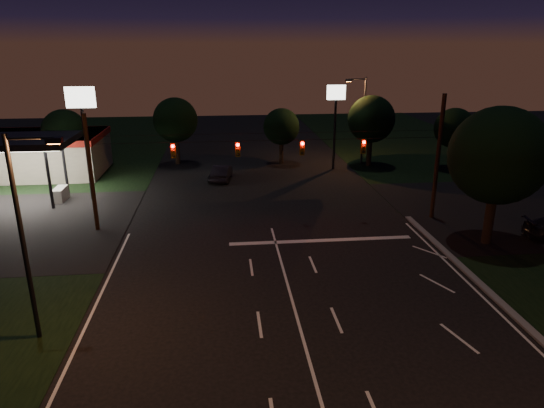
{
  "coord_description": "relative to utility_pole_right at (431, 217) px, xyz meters",
  "views": [
    {
      "loc": [
        -3.24,
        -17.3,
        12.27
      ],
      "look_at": [
        -0.35,
        10.4,
        3.0
      ],
      "focal_mm": 32.0,
      "sensor_mm": 36.0,
      "label": 1
    }
  ],
  "objects": [
    {
      "name": "ground",
      "position": [
        -12.0,
        -15.0,
        0.0
      ],
      "size": [
        140.0,
        140.0,
        0.0
      ],
      "primitive_type": "plane",
      "color": "black",
      "rests_on": "ground"
    },
    {
      "name": "street_light_right_far",
      "position": [
        -0.76,
        17.0,
        5.24
      ],
      "size": [
        2.2,
        0.35,
        9.0
      ],
      "color": "black",
      "rests_on": "ground"
    },
    {
      "name": "car_oncoming_b",
      "position": [
        -15.37,
        12.0,
        0.71
      ],
      "size": [
        2.14,
        4.49,
        1.42
      ],
      "primitive_type": "imported",
      "rotation": [
        0.0,
        0.0,
        2.99
      ],
      "color": "black",
      "rests_on": "ground"
    },
    {
      "name": "utility_pole_right",
      "position": [
        0.0,
        0.0,
        0.0
      ],
      "size": [
        0.3,
        0.3,
        9.0
      ],
      "primitive_type": "cylinder",
      "color": "black",
      "rests_on": "ground"
    },
    {
      "name": "tree_right_near",
      "position": [
        1.53,
        -4.83,
        5.68
      ],
      "size": [
        6.0,
        6.0,
        8.76
      ],
      "color": "black",
      "rests_on": "ground"
    },
    {
      "name": "pole_sign_left_near",
      "position": [
        -26.0,
        7.0,
        6.98
      ],
      "size": [
        2.2,
        0.3,
        9.1
      ],
      "color": "black",
      "rests_on": "ground"
    },
    {
      "name": "signal_span",
      "position": [
        -12.0,
        -0.04,
        5.5
      ],
      "size": [
        24.0,
        0.4,
        1.56
      ],
      "color": "black",
      "rests_on": "ground"
    },
    {
      "name": "utility_pole_left",
      "position": [
        -24.0,
        0.0,
        0.0
      ],
      "size": [
        0.28,
        0.28,
        8.0
      ],
      "primitive_type": "cylinder",
      "color": "black",
      "rests_on": "ground"
    },
    {
      "name": "street_light_left",
      "position": [
        -23.24,
        -13.0,
        5.24
      ],
      "size": [
        2.2,
        0.35,
        9.0
      ],
      "color": "black",
      "rests_on": "ground"
    },
    {
      "name": "pole_sign_right",
      "position": [
        -4.0,
        15.0,
        6.24
      ],
      "size": [
        1.8,
        0.3,
        8.4
      ],
      "color": "black",
      "rests_on": "ground"
    },
    {
      "name": "stop_bar",
      "position": [
        -9.0,
        -3.5,
        0.01
      ],
      "size": [
        12.0,
        0.5,
        0.01
      ],
      "primitive_type": "cube",
      "color": "silver",
      "rests_on": "ground"
    },
    {
      "name": "car_oncoming_a",
      "position": [
        -15.73,
        12.06,
        0.62
      ],
      "size": [
        2.05,
        3.86,
        1.25
      ],
      "primitive_type": "imported",
      "rotation": [
        0.0,
        0.0,
        2.98
      ],
      "color": "black",
      "rests_on": "ground"
    },
    {
      "name": "tree_far_b",
      "position": [
        -19.98,
        19.13,
        4.61
      ],
      "size": [
        4.6,
        4.6,
        6.98
      ],
      "color": "black",
      "rests_on": "ground"
    },
    {
      "name": "tree_far_e",
      "position": [
        8.02,
        14.11,
        4.11
      ],
      "size": [
        4.0,
        4.0,
        6.18
      ],
      "color": "black",
      "rests_on": "ground"
    },
    {
      "name": "tree_far_d",
      "position": [
        0.02,
        16.13,
        4.83
      ],
      "size": [
        4.8,
        4.8,
        7.3
      ],
      "color": "black",
      "rests_on": "ground"
    },
    {
      "name": "cross_street_right",
      "position": [
        8.0,
        1.0,
        0.0
      ],
      "size": [
        20.0,
        16.0,
        0.02
      ],
      "primitive_type": "cube",
      "color": "black",
      "rests_on": "ground"
    },
    {
      "name": "tree_far_a",
      "position": [
        -29.98,
        15.12,
        4.26
      ],
      "size": [
        4.2,
        4.2,
        6.42
      ],
      "color": "black",
      "rests_on": "ground"
    },
    {
      "name": "gas_station",
      "position": [
        -33.86,
        15.39,
        2.38
      ],
      "size": [
        14.2,
        16.1,
        5.25
      ],
      "color": "gray",
      "rests_on": "ground"
    },
    {
      "name": "tree_far_c",
      "position": [
        -8.98,
        18.1,
        3.9
      ],
      "size": [
        3.8,
        3.8,
        5.86
      ],
      "color": "black",
      "rests_on": "ground"
    }
  ]
}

